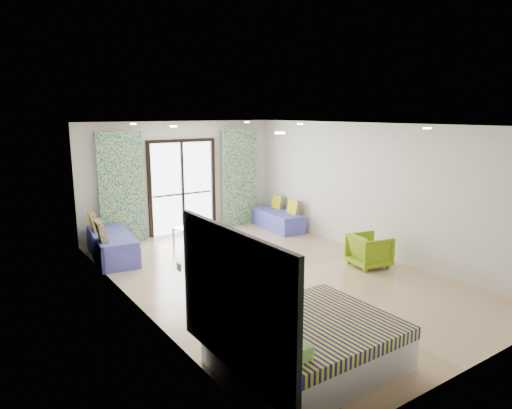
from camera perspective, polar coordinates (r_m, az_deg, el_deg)
floor at (r=8.38m, az=2.15°, el=-8.83°), size 5.00×7.50×0.01m
ceiling at (r=7.86m, az=2.30°, el=9.95°), size 5.00×7.50×0.01m
wall_back at (r=11.21m, az=-9.27°, el=3.34°), size 5.00×0.01×2.70m
wall_front at (r=5.56m, az=25.99°, el=-6.01°), size 5.00×0.01×2.70m
wall_left at (r=6.86m, az=-14.82°, el=-2.05°), size 0.01×7.50×2.70m
wall_right at (r=9.69m, az=14.20°, el=1.87°), size 0.01×7.50×2.70m
balcony_door at (r=11.20m, az=-9.19°, el=2.86°), size 1.76×0.08×2.28m
balcony_rail at (r=11.25m, az=-9.16°, el=1.32°), size 1.52×0.03×0.04m
curtain_left at (r=10.50m, az=-16.50°, el=1.92°), size 1.00×0.10×2.50m
curtain_right at (r=11.80m, az=-2.05°, el=3.40°), size 1.00×0.10×2.50m
downlight_a at (r=5.43m, az=3.01°, el=8.92°), size 0.12×0.12×0.02m
downlight_b at (r=7.46m, az=20.61°, el=8.92°), size 0.12×0.12×0.02m
downlight_c at (r=8.02m, az=-10.26°, el=9.59°), size 0.12×0.12×0.02m
downlight_d at (r=9.52m, az=5.53°, el=9.99°), size 0.12×0.12×0.02m
downlight_e at (r=9.88m, az=-15.10°, el=9.71°), size 0.12×0.12×0.02m
downlight_f at (r=11.13m, az=-1.17°, el=10.26°), size 0.12×0.12×0.02m
headboard at (r=4.68m, az=-2.90°, el=-11.98°), size 0.06×2.10×1.50m
switch_plate at (r=5.71m, az=-9.61°, el=-7.71°), size 0.02×0.10×0.10m
bed at (r=5.54m, az=6.29°, el=-16.92°), size 1.96×1.60×0.68m
daybed_left at (r=9.68m, az=-17.66°, el=-4.81°), size 0.93×1.92×0.91m
daybed_right at (r=11.55m, az=2.82°, el=-1.85°), size 0.77×1.65×0.79m
coffee_table at (r=10.20m, az=-8.21°, el=-3.11°), size 0.75×0.75×0.70m
vase at (r=10.24m, az=-8.23°, el=-2.24°), size 0.25×0.25×0.19m
armchair at (r=9.00m, az=14.00°, el=-5.42°), size 0.75×0.78×0.69m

